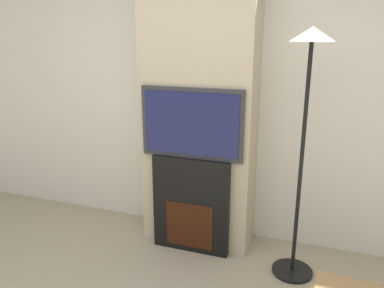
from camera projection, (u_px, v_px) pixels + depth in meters
name	position (u px, v px, depth m)	size (l,w,h in m)	color
wall_back	(208.00, 91.00, 3.38)	(6.00, 0.06, 2.70)	silver
chimney_breast	(200.00, 95.00, 3.17)	(0.96, 0.40, 2.70)	#BCAD8E
fireplace	(192.00, 204.00, 3.25)	(0.68, 0.15, 0.85)	black
television	(192.00, 123.00, 3.04)	(0.87, 0.07, 0.59)	#2D2D33
floor_lamp	(307.00, 101.00, 2.62)	(0.32, 0.32, 1.89)	black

